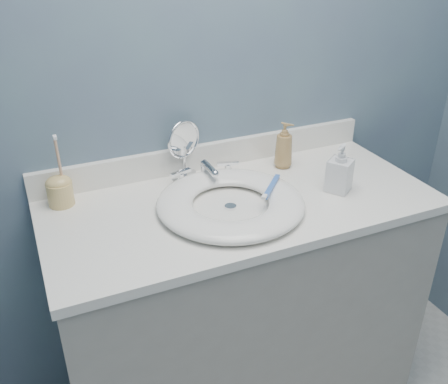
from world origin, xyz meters
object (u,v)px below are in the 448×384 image
soap_bottle_amber (284,145)px  toothbrush_holder (60,189)px  makeup_mirror (184,146)px  soap_bottle_clear (340,168)px

soap_bottle_amber → toothbrush_holder: size_ratio=0.73×
makeup_mirror → toothbrush_holder: bearing=165.0°
makeup_mirror → toothbrush_holder: (-0.42, -0.04, -0.06)m
makeup_mirror → toothbrush_holder: 0.42m
makeup_mirror → soap_bottle_amber: size_ratio=1.21×
soap_bottle_amber → soap_bottle_clear: soap_bottle_amber is taller
makeup_mirror → soap_bottle_amber: makeup_mirror is taller
soap_bottle_amber → soap_bottle_clear: bearing=-107.6°
soap_bottle_clear → toothbrush_holder: bearing=-142.9°
makeup_mirror → soap_bottle_amber: (0.34, -0.08, -0.03)m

